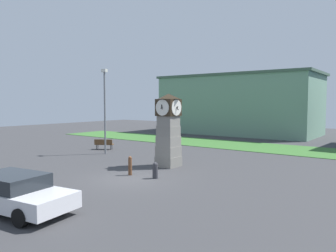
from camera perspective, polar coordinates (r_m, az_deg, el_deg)
ground_plane at (r=17.97m, az=-6.55°, el=-9.09°), size 88.34×88.34×0.00m
clock_tower at (r=20.88m, az=0.07°, el=-0.72°), size 1.64×1.55×4.66m
bollard_near_tower at (r=17.84m, az=-2.24°, el=-7.70°), size 0.30×0.30×0.88m
bollard_mid_row at (r=18.70m, az=-6.62°, el=-6.86°), size 0.21×0.21×1.08m
car_by_building at (r=13.74m, az=-25.10°, el=-10.44°), size 4.82×2.64×1.41m
bench at (r=29.19m, az=-11.11°, el=-3.01°), size 1.65×1.26×0.90m
street_lamp_near_road at (r=26.43m, az=-10.95°, el=3.52°), size 0.50×0.24×6.73m
warehouse_blue_far at (r=44.50m, az=12.19°, el=3.70°), size 20.26×9.85×7.71m
grass_verge_far at (r=30.66m, az=18.61°, el=-3.76°), size 53.00×6.28×0.04m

